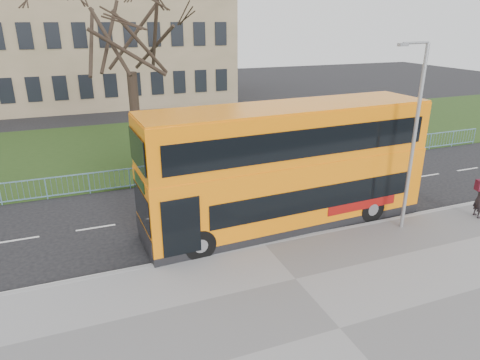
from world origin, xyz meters
The scene contains 10 objects.
ground centered at (0.00, 0.00, 0.00)m, with size 120.00×120.00×0.00m, color black.
pavement centered at (0.00, -6.75, 0.06)m, with size 80.00×10.50×0.12m, color slate.
kerb centered at (0.00, -1.55, 0.07)m, with size 80.00×0.20×0.14m, color gray.
grass_verge centered at (0.00, 14.30, 0.04)m, with size 80.00×15.40×0.08m, color #223B15.
guard_railing centered at (0.00, 6.60, 0.55)m, with size 40.00×0.12×1.10m, color #6EA1C4, non-canonical shape.
bare_tree centered at (-3.00, 10.00, 6.60)m, with size 9.13×9.13×13.04m, color black, non-canonical shape.
civic_building centered at (-5.00, 35.00, 7.00)m, with size 30.00×15.00×14.00m, color #7B6D4E.
yellow_bus centered at (1.68, -0.05, 2.71)m, with size 12.19×3.42×5.06m.
pedestrian centered at (9.78, -2.69, 1.00)m, with size 0.64×0.42×1.75m, color black.
street_lamp centered at (5.91, -2.28, 4.19)m, with size 1.57×0.37×7.43m.
Camera 1 is at (-6.17, -14.87, 8.25)m, focal length 32.00 mm.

